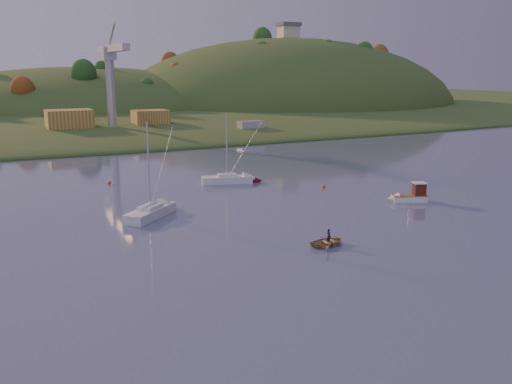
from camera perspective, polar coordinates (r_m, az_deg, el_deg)
name	(u,v)px	position (r m, az deg, el deg)	size (l,w,h in m)	color
ground	(474,327)	(42.61, 21.00, -12.52)	(500.00, 500.00, 0.00)	#383E5D
far_shore	(51,110)	(257.95, -19.83, 7.71)	(620.00, 220.00, 1.50)	#314D1F
shore_slope	(76,123)	(193.70, -17.54, 6.58)	(640.00, 150.00, 7.00)	#314D1F
hill_center	(83,113)	(239.57, -16.87, 7.61)	(140.00, 120.00, 36.00)	#314D1F
hill_right	(288,108)	(253.87, 3.19, 8.34)	(150.00, 130.00, 60.00)	#314D1F
hilltop_house	(289,30)	(253.80, 3.28, 15.89)	(9.00, 7.00, 6.45)	beige
hillside_trees	(67,118)	(213.42, -18.39, 7.00)	(280.00, 50.00, 32.00)	#1D4418
wharf	(123,132)	(152.47, -13.15, 5.89)	(42.00, 16.00, 2.40)	slate
shed_west	(69,119)	(150.73, -18.15, 6.91)	(11.00, 8.00, 4.80)	#9E6634
shed_east	(151,118)	(156.08, -10.50, 7.33)	(9.00, 7.00, 4.00)	#9E6634
dock_crane	(111,69)	(147.44, -14.29, 11.86)	(3.20, 28.00, 20.30)	#B7B7BC
fishing_boat	(407,196)	(77.93, 14.85, -0.39)	(5.58, 3.54, 3.41)	white
sailboat_near	(150,211)	(68.46, -10.51, -1.93)	(7.62, 7.32, 11.28)	silver
sailboat_far	(227,179)	(87.60, -2.91, 1.34)	(8.00, 4.29, 10.63)	silver
canoe	(329,242)	(57.34, 7.27, -4.96)	(2.73, 3.82, 0.79)	#A08C58
paddler	(329,238)	(57.24, 7.28, -4.63)	(0.54, 0.35, 1.47)	black
red_tender	(253,180)	(88.39, -0.29, 1.17)	(3.87, 2.64, 1.25)	#5C0D13
work_vessel	(251,131)	(149.19, -0.55, 6.16)	(15.55, 6.17, 3.94)	slate
buoy_1	(324,186)	(84.55, 6.78, 0.56)	(0.50, 0.50, 0.50)	#F0470C
buoy_2	(109,183)	(89.56, -14.46, 0.91)	(0.50, 0.50, 0.50)	#F0470C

